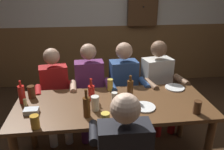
{
  "coord_description": "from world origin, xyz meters",
  "views": [
    {
      "loc": [
        -0.26,
        -2.07,
        1.93
      ],
      "look_at": [
        0.0,
        0.12,
        1.04
      ],
      "focal_mm": 36.13,
      "sensor_mm": 36.0,
      "label": 1
    }
  ],
  "objects_px": {
    "plate_0": "(144,107)",
    "pint_glass_3": "(197,107)",
    "plate_1": "(175,88)",
    "pint_glass_5": "(105,118)",
    "pint_glass_4": "(110,85)",
    "wall_dart_cabinet": "(143,6)",
    "person_1": "(90,86)",
    "bottle_1": "(130,90)",
    "table_candle": "(25,102)",
    "pint_glass_0": "(35,122)",
    "bottle_0": "(87,106)",
    "pint_glass_6": "(31,92)",
    "condiment_caddy": "(31,111)",
    "dining_table": "(113,111)",
    "bottle_2": "(22,94)",
    "pint_glass_1": "(115,98)",
    "person_2": "(125,83)",
    "bottle_3": "(91,92)",
    "person_4": "(123,150)",
    "person_0": "(55,90)",
    "person_3": "(159,81)",
    "pint_glass_2": "(95,103)"
  },
  "relations": [
    {
      "from": "bottle_3",
      "to": "pint_glass_1",
      "type": "xyz_separation_m",
      "value": [
        0.24,
        -0.11,
        -0.03
      ]
    },
    {
      "from": "pint_glass_1",
      "to": "person_2",
      "type": "bearing_deg",
      "value": 70.76
    },
    {
      "from": "plate_0",
      "to": "pint_glass_6",
      "type": "xyz_separation_m",
      "value": [
        -1.19,
        0.37,
        0.06
      ]
    },
    {
      "from": "plate_0",
      "to": "pint_glass_3",
      "type": "height_order",
      "value": "pint_glass_3"
    },
    {
      "from": "table_candle",
      "to": "bottle_0",
      "type": "xyz_separation_m",
      "value": [
        0.64,
        -0.28,
        0.07
      ]
    },
    {
      "from": "pint_glass_0",
      "to": "pint_glass_1",
      "type": "relative_size",
      "value": 1.03
    },
    {
      "from": "person_4",
      "to": "pint_glass_0",
      "type": "bearing_deg",
      "value": 159.17
    },
    {
      "from": "pint_glass_4",
      "to": "wall_dart_cabinet",
      "type": "height_order",
      "value": "wall_dart_cabinet"
    },
    {
      "from": "condiment_caddy",
      "to": "pint_glass_6",
      "type": "height_order",
      "value": "pint_glass_6"
    },
    {
      "from": "pint_glass_3",
      "to": "pint_glass_4",
      "type": "distance_m",
      "value": 1.0
    },
    {
      "from": "pint_glass_1",
      "to": "pint_glass_2",
      "type": "height_order",
      "value": "pint_glass_2"
    },
    {
      "from": "bottle_0",
      "to": "pint_glass_6",
      "type": "distance_m",
      "value": 0.77
    },
    {
      "from": "pint_glass_1",
      "to": "pint_glass_4",
      "type": "distance_m",
      "value": 0.32
    },
    {
      "from": "table_candle",
      "to": "pint_glass_0",
      "type": "bearing_deg",
      "value": -66.3
    },
    {
      "from": "bottle_0",
      "to": "dining_table",
      "type": "bearing_deg",
      "value": 38.2
    },
    {
      "from": "pint_glass_0",
      "to": "pint_glass_2",
      "type": "xyz_separation_m",
      "value": [
        0.54,
        0.25,
        0.01
      ]
    },
    {
      "from": "person_0",
      "to": "wall_dart_cabinet",
      "type": "height_order",
      "value": "wall_dart_cabinet"
    },
    {
      "from": "pint_glass_0",
      "to": "pint_glass_3",
      "type": "relative_size",
      "value": 0.95
    },
    {
      "from": "bottle_0",
      "to": "wall_dart_cabinet",
      "type": "height_order",
      "value": "wall_dart_cabinet"
    },
    {
      "from": "table_candle",
      "to": "bottle_1",
      "type": "height_order",
      "value": "bottle_1"
    },
    {
      "from": "bottle_0",
      "to": "bottle_2",
      "type": "distance_m",
      "value": 0.76
    },
    {
      "from": "plate_0",
      "to": "bottle_0",
      "type": "xyz_separation_m",
      "value": [
        -0.59,
        -0.1,
        0.1
      ]
    },
    {
      "from": "dining_table",
      "to": "pint_glass_0",
      "type": "xyz_separation_m",
      "value": [
        -0.73,
        -0.35,
        0.16
      ]
    },
    {
      "from": "dining_table",
      "to": "person_2",
      "type": "xyz_separation_m",
      "value": [
        0.24,
        0.65,
        0.03
      ]
    },
    {
      "from": "person_4",
      "to": "condiment_caddy",
      "type": "distance_m",
      "value": 0.99
    },
    {
      "from": "plate_1",
      "to": "pint_glass_3",
      "type": "relative_size",
      "value": 1.75
    },
    {
      "from": "bottle_1",
      "to": "wall_dart_cabinet",
      "type": "xyz_separation_m",
      "value": [
        0.63,
        2.1,
        0.68
      ]
    },
    {
      "from": "person_3",
      "to": "plate_0",
      "type": "height_order",
      "value": "person_3"
    },
    {
      "from": "bottle_0",
      "to": "pint_glass_3",
      "type": "distance_m",
      "value": 1.08
    },
    {
      "from": "bottle_1",
      "to": "person_1",
      "type": "bearing_deg",
      "value": 127.22
    },
    {
      "from": "person_1",
      "to": "pint_glass_4",
      "type": "distance_m",
      "value": 0.41
    },
    {
      "from": "person_3",
      "to": "plate_0",
      "type": "xyz_separation_m",
      "value": [
        -0.41,
        -0.77,
        0.07
      ]
    },
    {
      "from": "person_1",
      "to": "bottle_2",
      "type": "relative_size",
      "value": 4.78
    },
    {
      "from": "person_2",
      "to": "pint_glass_3",
      "type": "xyz_separation_m",
      "value": [
        0.55,
        -0.94,
        0.13
      ]
    },
    {
      "from": "person_1",
      "to": "person_2",
      "type": "height_order",
      "value": "person_2"
    },
    {
      "from": "bottle_3",
      "to": "pint_glass_0",
      "type": "height_order",
      "value": "bottle_3"
    },
    {
      "from": "dining_table",
      "to": "person_3",
      "type": "xyz_separation_m",
      "value": [
        0.71,
        0.65,
        0.04
      ]
    },
    {
      "from": "plate_1",
      "to": "pint_glass_5",
      "type": "height_order",
      "value": "pint_glass_5"
    },
    {
      "from": "person_4",
      "to": "table_candle",
      "type": "distance_m",
      "value": 1.16
    },
    {
      "from": "person_1",
      "to": "bottle_1",
      "type": "bearing_deg",
      "value": 124.24
    },
    {
      "from": "person_0",
      "to": "pint_glass_5",
      "type": "relative_size",
      "value": 11.38
    },
    {
      "from": "pint_glass_0",
      "to": "pint_glass_2",
      "type": "height_order",
      "value": "pint_glass_2"
    },
    {
      "from": "table_candle",
      "to": "pint_glass_1",
      "type": "relative_size",
      "value": 0.65
    },
    {
      "from": "pint_glass_3",
      "to": "pint_glass_4",
      "type": "height_order",
      "value": "pint_glass_4"
    },
    {
      "from": "bottle_1",
      "to": "condiment_caddy",
      "type": "bearing_deg",
      "value": -170.24
    },
    {
      "from": "pint_glass_0",
      "to": "bottle_3",
      "type": "bearing_deg",
      "value": 42.76
    },
    {
      "from": "person_2",
      "to": "person_1",
      "type": "bearing_deg",
      "value": -3.17
    },
    {
      "from": "dining_table",
      "to": "table_candle",
      "type": "relative_size",
      "value": 25.97
    },
    {
      "from": "dining_table",
      "to": "pint_glass_5",
      "type": "height_order",
      "value": "pint_glass_5"
    },
    {
      "from": "plate_0",
      "to": "bottle_3",
      "type": "relative_size",
      "value": 0.93
    }
  ]
}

